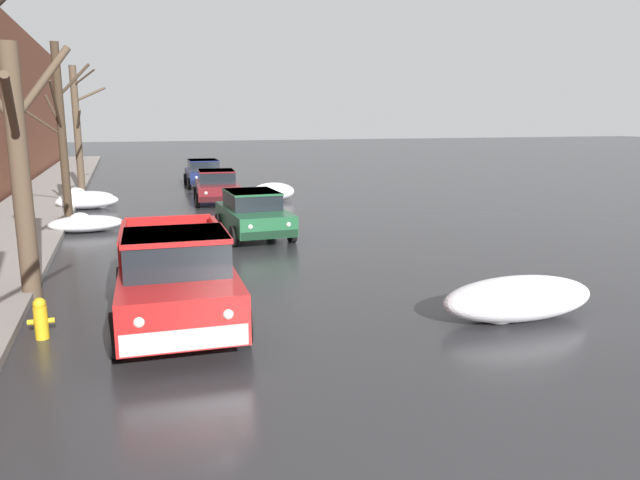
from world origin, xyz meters
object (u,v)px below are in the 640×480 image
at_px(sedan_green_parked_kerbside_close, 253,213).
at_px(sedan_maroon_parked_kerbside_mid, 217,186).
at_px(bare_tree_far_down_block, 78,129).
at_px(pickup_truck_red_approaching_near_lane, 176,276).
at_px(bare_tree_second_along_sidewalk, 19,162).
at_px(bare_tree_mid_block, 61,130).
at_px(fire_hydrant, 41,318).
at_px(sedan_darkblue_parked_far_down_block, 204,172).

xyz_separation_m(sedan_green_parked_kerbside_close, sedan_maroon_parked_kerbside_mid, (0.10, 7.94, 0.00)).
distance_m(bare_tree_far_down_block, sedan_maroon_parked_kerbside_mid, 7.89).
bearing_deg(bare_tree_far_down_block, sedan_maroon_parked_kerbside_mid, -40.38).
relative_size(pickup_truck_red_approaching_near_lane, sedan_maroon_parked_kerbside_mid, 1.26).
bearing_deg(sedan_maroon_parked_kerbside_mid, bare_tree_second_along_sidewalk, -114.13).
xyz_separation_m(bare_tree_mid_block, sedan_green_parked_kerbside_close, (5.68, -4.77, -2.49)).
bearing_deg(fire_hydrant, bare_tree_far_down_block, 91.23).
bearing_deg(sedan_green_parked_kerbside_close, bare_tree_second_along_sidewalk, -139.01).
height_order(bare_tree_mid_block, pickup_truck_red_approaching_near_lane, bare_tree_mid_block).
relative_size(bare_tree_far_down_block, sedan_maroon_parked_kerbside_mid, 1.52).
bearing_deg(pickup_truck_red_approaching_near_lane, bare_tree_far_down_block, 97.48).
distance_m(bare_tree_far_down_block, sedan_green_parked_kerbside_close, 14.19).
bearing_deg(bare_tree_far_down_block, sedan_green_parked_kerbside_close, -66.27).
xyz_separation_m(pickup_truck_red_approaching_near_lane, fire_hydrant, (-2.22, -0.07, -0.52)).
distance_m(bare_tree_far_down_block, sedan_darkblue_parked_far_down_block, 6.84).
bearing_deg(bare_tree_far_down_block, bare_tree_second_along_sidewalk, -90.08).
xyz_separation_m(sedan_darkblue_parked_far_down_block, fire_hydrant, (-5.64, -22.36, -0.40)).
height_order(sedan_green_parked_kerbside_close, sedan_darkblue_parked_far_down_block, same).
height_order(bare_tree_second_along_sidewalk, bare_tree_far_down_block, bare_tree_far_down_block).
relative_size(bare_tree_far_down_block, sedan_green_parked_kerbside_close, 1.53).
relative_size(pickup_truck_red_approaching_near_lane, sedan_darkblue_parked_far_down_block, 1.15).
height_order(pickup_truck_red_approaching_near_lane, sedan_green_parked_kerbside_close, pickup_truck_red_approaching_near_lane).
height_order(bare_tree_far_down_block, sedan_darkblue_parked_far_down_block, bare_tree_far_down_block).
distance_m(sedan_maroon_parked_kerbside_mid, fire_hydrant, 16.31).
bearing_deg(sedan_darkblue_parked_far_down_block, bare_tree_far_down_block, -161.29).
relative_size(sedan_maroon_parked_kerbside_mid, sedan_darkblue_parked_far_down_block, 0.91).
distance_m(bare_tree_far_down_block, pickup_truck_red_approaching_near_lane, 20.53).
bearing_deg(bare_tree_second_along_sidewalk, bare_tree_mid_block, 90.11).
bearing_deg(fire_hydrant, pickup_truck_red_approaching_near_lane, 1.77).
xyz_separation_m(bare_tree_far_down_block, sedan_darkblue_parked_far_down_block, (6.08, 2.06, -2.38)).
height_order(sedan_green_parked_kerbside_close, sedan_maroon_parked_kerbside_mid, same).
relative_size(bare_tree_mid_block, bare_tree_far_down_block, 1.02).
xyz_separation_m(sedan_green_parked_kerbside_close, fire_hydrant, (-5.20, -7.49, -0.39)).
height_order(bare_tree_second_along_sidewalk, pickup_truck_red_approaching_near_lane, bare_tree_second_along_sidewalk).
relative_size(bare_tree_mid_block, pickup_truck_red_approaching_near_lane, 1.23).
height_order(bare_tree_far_down_block, pickup_truck_red_approaching_near_lane, bare_tree_far_down_block).
distance_m(sedan_maroon_parked_kerbside_mid, sedan_darkblue_parked_far_down_block, 6.94).
xyz_separation_m(sedan_green_parked_kerbside_close, sedan_darkblue_parked_far_down_block, (0.44, 14.87, 0.00)).
distance_m(pickup_truck_red_approaching_near_lane, sedan_darkblue_parked_far_down_block, 22.55).
bearing_deg(sedan_darkblue_parked_far_down_block, bare_tree_second_along_sidewalk, -107.14).
bearing_deg(pickup_truck_red_approaching_near_lane, sedan_darkblue_parked_far_down_block, 81.28).
height_order(pickup_truck_red_approaching_near_lane, fire_hydrant, pickup_truck_red_approaching_near_lane).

